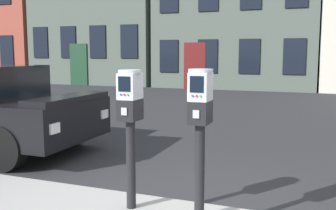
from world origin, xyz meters
The scene contains 2 objects.
parking_meter_near_kerb centered at (-0.37, -0.17, 1.06)m, with size 0.22×0.25×1.33m.
parking_meter_twin_adjacent centered at (0.31, -0.17, 1.07)m, with size 0.22×0.25×1.35m.
Camera 1 is at (1.31, -3.49, 1.63)m, focal length 42.69 mm.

